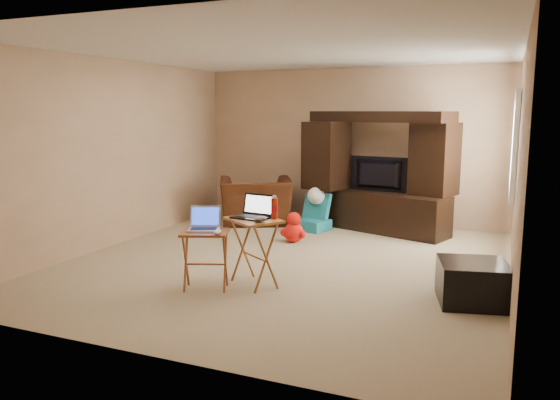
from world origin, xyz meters
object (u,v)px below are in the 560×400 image
at_px(tray_table_left, 206,260).
at_px(mouse_right, 260,219).
at_px(laptop_left, 204,219).
at_px(water_bottle, 274,208).
at_px(laptop_right, 251,207).
at_px(entertainment_center, 378,172).
at_px(child_rocker, 313,212).
at_px(mouse_left, 218,232).
at_px(tray_table_right, 254,252).
at_px(recliner, 256,201).
at_px(plush_toy, 294,227).
at_px(television, 377,175).
at_px(push_toy, 416,222).
at_px(ottoman, 473,283).

height_order(tray_table_left, mouse_right, mouse_right).
xyz_separation_m(laptop_left, water_bottle, (0.63, 0.37, 0.09)).
bearing_deg(laptop_right, entertainment_center, 86.71).
height_order(child_rocker, mouse_left, mouse_left).
relative_size(entertainment_center, water_bottle, 10.13).
distance_m(entertainment_center, laptop_left, 3.58).
distance_m(tray_table_left, tray_table_right, 0.51).
distance_m(child_rocker, laptop_left, 3.09).
height_order(child_rocker, water_bottle, water_bottle).
bearing_deg(tray_table_right, recliner, 149.10).
distance_m(tray_table_left, mouse_left, 0.39).
height_order(tray_table_right, laptop_right, laptop_right).
distance_m(entertainment_center, plush_toy, 1.65).
bearing_deg(television, recliner, 13.78).
height_order(entertainment_center, push_toy, entertainment_center).
height_order(tray_table_left, mouse_left, mouse_left).
distance_m(entertainment_center, water_bottle, 3.09).
relative_size(ottoman, mouse_left, 5.04).
bearing_deg(tray_table_right, plush_toy, 133.16).
xyz_separation_m(tray_table_left, laptop_left, (-0.03, 0.03, 0.42)).
relative_size(recliner, tray_table_left, 1.86).
distance_m(recliner, ottoman, 4.36).
height_order(recliner, tray_table_right, recliner).
distance_m(laptop_right, mouse_right, 0.24).
bearing_deg(mouse_left, television, 77.22).
relative_size(tray_table_right, water_bottle, 3.25).
bearing_deg(mouse_right, recliner, 116.18).
bearing_deg(entertainment_center, laptop_left, -87.72).
relative_size(laptop_right, mouse_left, 3.01).
bearing_deg(tray_table_left, mouse_left, -40.86).
height_order(ottoman, laptop_left, laptop_left).
distance_m(child_rocker, water_bottle, 2.79).
bearing_deg(tray_table_left, laptop_right, 22.54).
xyz_separation_m(child_rocker, laptop_left, (-0.11, -3.05, 0.44)).
distance_m(plush_toy, mouse_left, 2.35).
distance_m(child_rocker, mouse_left, 3.17).
distance_m(television, plush_toy, 1.61).
xyz_separation_m(laptop_left, mouse_right, (0.56, 0.17, 0.01)).
bearing_deg(mouse_left, mouse_right, 38.20).
bearing_deg(entertainment_center, child_rocker, -138.73).
distance_m(tray_table_right, laptop_left, 0.64).
relative_size(television, plush_toy, 2.13).
relative_size(push_toy, laptop_left, 1.60).
height_order(entertainment_center, child_rocker, entertainment_center).
distance_m(push_toy, laptop_left, 3.75).
relative_size(television, ottoman, 1.48).
distance_m(mouse_left, mouse_right, 0.44).
xyz_separation_m(mouse_left, mouse_right, (0.34, 0.27, 0.11)).
height_order(ottoman, tray_table_right, tray_table_right).
height_order(recliner, tray_table_left, recliner).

